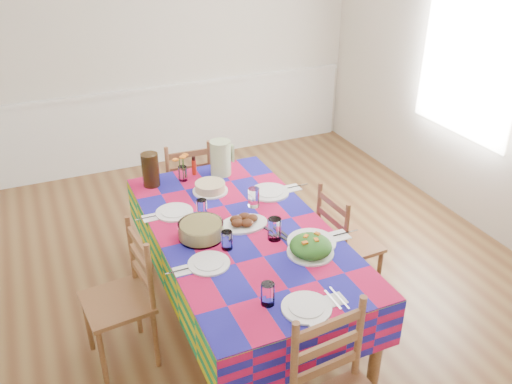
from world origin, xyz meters
TOP-DOWN VIEW (x-y plane):
  - room at (0.00, 0.00)m, footprint 4.58×5.08m
  - wainscot at (0.00, 2.48)m, footprint 4.41×0.06m
  - window_right at (2.23, 0.30)m, footprint 0.00×1.40m
  - dining_table at (-0.30, -0.50)m, footprint 1.12×2.08m
  - setting_near_head at (-0.34, -1.34)m, footprint 0.45×0.30m
  - setting_left_near at (-0.58, -0.74)m, footprint 0.47×0.28m
  - setting_left_far at (-0.60, -0.15)m, footprint 0.48×0.29m
  - setting_right_near at (-0.02, -0.78)m, footprint 0.59×0.34m
  - setting_right_far at (0.02, -0.16)m, footprint 0.55×0.32m
  - meat_platter at (-0.27, -0.45)m, footprint 0.33×0.24m
  - salad_platter at (-0.02, -0.93)m, footprint 0.30×0.30m
  - pasta_bowl at (-0.58, -0.48)m, footprint 0.30×0.30m
  - cake at (-0.32, 0.09)m, footprint 0.27×0.27m
  - serving_utensils at (-0.10, -0.62)m, footprint 0.14×0.31m
  - flower_vase at (-0.45, 0.36)m, footprint 0.14×0.12m
  - hot_sauce at (-0.34, 0.42)m, footprint 0.04×0.04m
  - green_pitcher at (-0.14, 0.34)m, footprint 0.17×0.17m
  - tea_pitcher at (-0.70, 0.37)m, footprint 0.13×0.13m
  - name_card at (-0.30, -1.52)m, footprint 0.09×0.03m
  - chair_far at (-0.30, 0.82)m, footprint 0.44×0.42m
  - chair_left at (-1.13, -0.49)m, footprint 0.45×0.47m
  - chair_right at (0.53, -0.50)m, footprint 0.41×0.43m

SIDE VIEW (x-z plane):
  - chair_right at x=0.53m, z-range -0.01..0.93m
  - chair_far at x=-0.30m, z-range -0.01..0.96m
  - chair_left at x=-1.13m, z-range -0.01..0.96m
  - wainscot at x=0.00m, z-range 0.03..0.95m
  - dining_table at x=-0.30m, z-range 0.31..1.12m
  - serving_utensils at x=-0.10m, z-range 0.81..0.82m
  - name_card at x=-0.30m, z-range 0.81..0.83m
  - meat_platter at x=-0.27m, z-range 0.80..0.87m
  - setting_left_near at x=-0.58m, z-range 0.78..0.90m
  - setting_left_far at x=-0.60m, z-range 0.77..0.90m
  - setting_near_head at x=-0.34m, z-range 0.77..0.91m
  - setting_right_far at x=0.02m, z-range 0.77..0.91m
  - setting_right_near at x=-0.02m, z-range 0.77..0.92m
  - cake at x=-0.32m, z-range 0.81..0.88m
  - salad_platter at x=-0.02m, z-range 0.80..0.92m
  - pasta_bowl at x=-0.58m, z-range 0.81..0.92m
  - hot_sauce at x=-0.34m, z-range 0.81..0.97m
  - flower_vase at x=-0.45m, z-range 0.79..1.02m
  - tea_pitcher at x=-0.70m, z-range 0.81..1.07m
  - green_pitcher at x=-0.14m, z-range 0.81..1.09m
  - room at x=0.00m, z-range -0.04..2.74m
  - window_right at x=2.23m, z-range 0.80..2.20m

